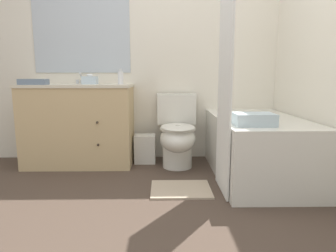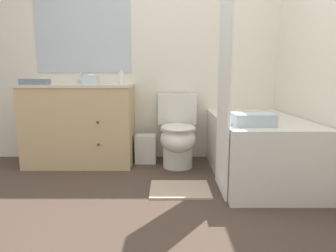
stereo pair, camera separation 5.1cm
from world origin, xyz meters
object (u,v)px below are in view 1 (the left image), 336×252
(toilet, at_px, (177,134))
(bath_mat, at_px, (181,189))
(vanity_cabinet, at_px, (80,124))
(hand_towel_folded, at_px, (34,82))
(tissue_box, at_px, (90,80))
(bath_towel_folded, at_px, (254,119))
(sink_faucet, at_px, (82,81))
(wastebasket, at_px, (145,149))
(bathtub, at_px, (257,147))
(soap_dispenser, at_px, (121,77))

(toilet, bearing_deg, bath_mat, -90.19)
(vanity_cabinet, bearing_deg, hand_towel_folded, -159.58)
(vanity_cabinet, relative_size, bath_mat, 2.27)
(tissue_box, bearing_deg, bath_towel_folded, -30.63)
(sink_faucet, relative_size, bath_towel_folded, 0.46)
(toilet, bearing_deg, wastebasket, 157.78)
(hand_towel_folded, relative_size, bath_mat, 0.53)
(bath_towel_folded, bearing_deg, sink_faucet, 146.55)
(sink_faucet, distance_m, tissue_box, 0.23)
(bathtub, distance_m, bath_mat, 0.86)
(soap_dispenser, distance_m, bath_towel_folded, 1.47)
(wastebasket, bearing_deg, bathtub, -23.68)
(wastebasket, bearing_deg, vanity_cabinet, -176.04)
(soap_dispenser, bearing_deg, toilet, -10.35)
(wastebasket, xyz_separation_m, bath_mat, (0.34, -0.82, -0.14))
(bath_towel_folded, bearing_deg, hand_towel_folded, 160.14)
(vanity_cabinet, bearing_deg, wastebasket, 3.96)
(soap_dispenser, xyz_separation_m, bath_mat, (0.58, -0.79, -0.91))
(toilet, height_order, bathtub, toilet)
(vanity_cabinet, distance_m, sink_faucet, 0.49)
(wastebasket, bearing_deg, bath_mat, -67.35)
(soap_dispenser, bearing_deg, bath_towel_folded, -37.35)
(bath_towel_folded, xyz_separation_m, bath_mat, (-0.56, 0.08, -0.60))
(toilet, relative_size, bathtub, 0.54)
(bathtub, distance_m, bath_towel_folded, 0.57)
(toilet, relative_size, hand_towel_folded, 2.82)
(soap_dispenser, bearing_deg, vanity_cabinet, -178.22)
(hand_towel_folded, distance_m, bath_mat, 1.78)
(wastebasket, relative_size, bath_mat, 0.62)
(bathtub, xyz_separation_m, bath_towel_folded, (-0.17, -0.43, 0.32))
(bath_towel_folded, bearing_deg, vanity_cabinet, 151.60)
(bath_towel_folded, bearing_deg, wastebasket, 134.83)
(vanity_cabinet, bearing_deg, bath_towel_folded, -28.40)
(vanity_cabinet, relative_size, hand_towel_folded, 4.25)
(bath_towel_folded, bearing_deg, bathtub, 68.09)
(bath_mat, bearing_deg, hand_towel_folded, 156.06)
(sink_faucet, distance_m, wastebasket, 1.02)
(tissue_box, bearing_deg, bathtub, -14.73)
(sink_faucet, relative_size, bath_mat, 0.29)
(vanity_cabinet, height_order, soap_dispenser, soap_dispenser)
(bathtub, distance_m, tissue_box, 1.79)
(toilet, xyz_separation_m, tissue_box, (-0.90, 0.10, 0.55))
(tissue_box, distance_m, soap_dispenser, 0.32)
(tissue_box, bearing_deg, vanity_cabinet, -177.69)
(soap_dispenser, height_order, bath_mat, soap_dispenser)
(tissue_box, xyz_separation_m, hand_towel_folded, (-0.52, -0.15, -0.02))
(bath_towel_folded, bearing_deg, soap_dispenser, 142.65)
(sink_faucet, height_order, tissue_box, sink_faucet)
(bath_towel_folded, bearing_deg, bath_mat, 171.46)
(wastebasket, bearing_deg, hand_towel_folded, -169.87)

